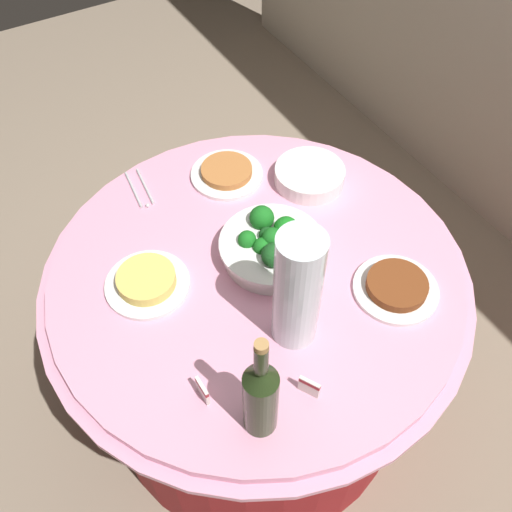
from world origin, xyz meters
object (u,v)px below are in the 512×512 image
broccoli_bowl (271,246)px  food_plate_stir_fry (396,287)px  food_plate_peanuts (227,173)px  label_placard_front (309,386)px  wine_bottle (261,396)px  label_placard_mid (202,390)px  food_plate_noodles (147,281)px  serving_tongs (140,189)px  plate_stack (310,175)px  decorative_fruit_vase (297,294)px

broccoli_bowl → food_plate_stir_fry: 0.34m
food_plate_peanuts → label_placard_front: bearing=-14.5°
food_plate_stir_fry → label_placard_front: bearing=-71.2°
broccoli_bowl → wine_bottle: size_ratio=0.83×
food_plate_stir_fry → label_placard_mid: size_ratio=4.00×
broccoli_bowl → food_plate_peanuts: (-0.34, 0.05, -0.03)m
broccoli_bowl → food_plate_noodles: 0.34m
food_plate_stir_fry → label_placard_mid: (0.01, -0.56, 0.02)m
food_plate_noodles → label_placard_front: bearing=22.5°
wine_bottle → food_plate_stir_fry: 0.51m
serving_tongs → food_plate_noodles: bearing=-20.2°
plate_stack → decorative_fruit_vase: (0.41, -0.33, 0.13)m
food_plate_stir_fry → label_placard_front: label_placard_front is taller
food_plate_noodles → wine_bottle: bearing=7.7°
broccoli_bowl → food_plate_peanuts: broccoli_bowl is taller
wine_bottle → food_plate_stir_fry: (-0.12, 0.48, -0.11)m
decorative_fruit_vase → food_plate_noodles: decorative_fruit_vase is taller
wine_bottle → label_placard_front: wine_bottle is taller
broccoli_bowl → decorative_fruit_vase: size_ratio=0.82×
plate_stack → food_plate_stir_fry: 0.45m
label_placard_front → label_placard_mid: (-0.11, -0.21, 0.00)m
serving_tongs → food_plate_peanuts: 0.26m
food_plate_noodles → label_placard_mid: 0.35m
serving_tongs → food_plate_noodles: (0.33, -0.12, 0.01)m
plate_stack → label_placard_front: label_placard_front is taller
food_plate_noodles → food_plate_stir_fry: size_ratio=1.00×
wine_bottle → food_plate_noodles: wine_bottle is taller
broccoli_bowl → food_plate_noodles: (-0.08, -0.33, -0.03)m
serving_tongs → food_plate_stir_fry: bearing=31.8°
wine_bottle → food_plate_stir_fry: bearing=104.3°
wine_bottle → food_plate_peanuts: wine_bottle is taller
broccoli_bowl → food_plate_noodles: size_ratio=1.27×
plate_stack → food_plate_noodles: size_ratio=0.95×
plate_stack → food_plate_noodles: (0.11, -0.58, -0.01)m
broccoli_bowl → food_plate_noodles: bearing=-103.8°
decorative_fruit_vase → food_plate_stir_fry: decorative_fruit_vase is taller
broccoli_bowl → label_placard_mid: size_ratio=5.09×
broccoli_bowl → serving_tongs: (-0.41, -0.20, -0.04)m
plate_stack → wine_bottle: wine_bottle is taller
decorative_fruit_vase → serving_tongs: 0.67m
decorative_fruit_vase → label_placard_mid: (0.04, -0.27, -0.12)m
wine_bottle → decorative_fruit_vase: 0.25m
broccoli_bowl → decorative_fruit_vase: 0.26m
label_placard_mid → broccoli_bowl: bearing=127.8°
plate_stack → food_plate_peanuts: (-0.15, -0.20, -0.01)m
serving_tongs → label_placard_front: label_placard_front is taller
broccoli_bowl → wine_bottle: wine_bottle is taller
plate_stack → food_plate_stir_fry: size_ratio=0.95×
food_plate_peanuts → food_plate_stir_fry: food_plate_stir_fry is taller
wine_bottle → food_plate_noodles: 0.48m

